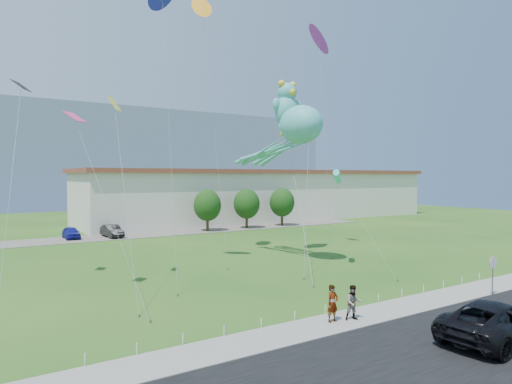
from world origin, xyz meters
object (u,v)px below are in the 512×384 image
at_px(stop_sign, 493,266).
at_px(octopus_kite, 292,134).
at_px(teddy_bear_kite, 287,107).
at_px(warehouse, 266,194).
at_px(parked_car_blue, 71,233).
at_px(parked_car_black, 112,231).
at_px(pedestrian_right, 354,303).
at_px(suv, 496,321).
at_px(pedestrian_left, 333,303).

xyz_separation_m(stop_sign, octopus_kite, (-3.47, 14.98, 8.74)).
bearing_deg(teddy_bear_kite, warehouse, 59.01).
xyz_separation_m(parked_car_blue, parked_car_black, (4.27, -1.28, 0.05)).
height_order(pedestrian_right, parked_car_blue, pedestrian_right).
bearing_deg(warehouse, teddy_bear_kite, -120.99).
bearing_deg(teddy_bear_kite, octopus_kite, -121.16).
distance_m(suv, pedestrian_right, 6.23).
height_order(pedestrian_left, parked_car_blue, pedestrian_left).
relative_size(pedestrian_left, teddy_bear_kite, 0.11).
bearing_deg(stop_sign, pedestrian_left, 172.16).
relative_size(stop_sign, teddy_bear_kite, 0.16).
bearing_deg(warehouse, parked_car_blue, -166.10).
height_order(stop_sign, suv, stop_sign).
distance_m(pedestrian_left, octopus_kite, 18.25).
height_order(stop_sign, pedestrian_right, stop_sign).
bearing_deg(parked_car_black, octopus_kite, -74.94).
relative_size(pedestrian_left, parked_car_blue, 0.46).
distance_m(stop_sign, teddy_bear_kite, 21.79).
xyz_separation_m(stop_sign, parked_car_blue, (-15.87, 40.19, -1.14)).
height_order(parked_car_blue, parked_car_black, parked_car_black).
relative_size(warehouse, parked_car_blue, 15.51).
xyz_separation_m(parked_car_blue, teddy_bear_kite, (14.49, -21.76, 12.69)).
xyz_separation_m(suv, pedestrian_left, (-4.33, 5.65, 0.09)).
distance_m(warehouse, parked_car_blue, 33.52).
distance_m(octopus_kite, teddy_bear_kite, 4.91).
relative_size(parked_car_black, teddy_bear_kite, 0.27).
relative_size(suv, pedestrian_left, 3.40).
distance_m(warehouse, teddy_bear_kite, 35.96).
bearing_deg(warehouse, pedestrian_left, -120.73).
bearing_deg(parked_car_black, pedestrian_right, -91.51).
distance_m(warehouse, pedestrian_right, 54.13).
xyz_separation_m(pedestrian_left, parked_car_blue, (-4.64, 38.64, -0.27)).
distance_m(parked_car_blue, octopus_kite, 29.79).
relative_size(stop_sign, parked_car_black, 0.58).
distance_m(warehouse, stop_sign, 51.00).
bearing_deg(pedestrian_left, parked_car_blue, 95.18).
xyz_separation_m(pedestrian_left, pedestrian_right, (1.08, -0.34, -0.04)).
bearing_deg(pedestrian_left, suv, -54.17).
height_order(pedestrian_left, octopus_kite, octopus_kite).
distance_m(pedestrian_left, parked_car_blue, 38.92).
bearing_deg(pedestrian_left, octopus_kite, 58.30).
relative_size(suv, teddy_bear_kite, 0.39).
relative_size(warehouse, pedestrian_left, 33.76).
height_order(stop_sign, teddy_bear_kite, teddy_bear_kite).
relative_size(pedestrian_left, pedestrian_right, 1.05).
bearing_deg(warehouse, pedestrian_right, -119.57).
height_order(pedestrian_right, parked_car_black, pedestrian_right).
relative_size(pedestrian_right, teddy_bear_kite, 0.11).
relative_size(warehouse, teddy_bear_kite, 3.86).
height_order(stop_sign, pedestrian_left, stop_sign).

